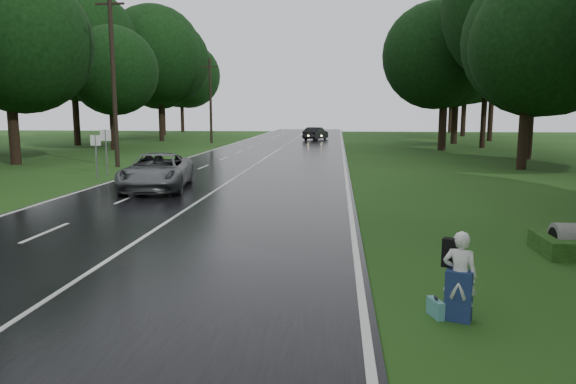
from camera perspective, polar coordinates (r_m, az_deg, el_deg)
The scene contains 17 objects.
ground at distance 13.62m, azimuth -17.92°, elevation -6.54°, with size 160.00×160.00×0.00m, color #204514.
road at distance 32.67m, azimuth -4.03°, elevation 2.63°, with size 12.00×140.00×0.04m, color black.
lane_center at distance 32.66m, azimuth -4.03°, elevation 2.67°, with size 0.12×140.00×0.01m, color silver.
grey_car at distance 24.14m, azimuth -14.00°, elevation 2.18°, with size 2.64×5.74×1.59m, color #525658.
far_car at distance 63.90m, azimuth 3.02°, elevation 6.33°, with size 1.62×4.65×1.53m, color black.
hitchhiker at distance 9.37m, azimuth 18.01°, elevation -8.93°, with size 0.66×0.63×1.54m.
suitcase at distance 9.56m, azimuth 15.65°, elevation -12.00°, with size 0.13×0.43×0.31m, color teal.
utility_pole_mid at distance 35.00m, azimuth -17.93°, elevation 2.60°, with size 1.80×0.28×10.99m, color black, non-canonical shape.
utility_pole_far at distance 58.79m, azimuth -8.27°, elevation 5.26°, with size 1.80×0.28×9.13m, color black, non-canonical shape.
road_sign_a at distance 29.37m, azimuth -19.90°, elevation 1.40°, with size 0.54×0.10×2.26m, color white, non-canonical shape.
road_sign_b at distance 30.47m, azimuth -18.93°, elevation 1.70°, with size 0.60×0.10×2.49m, color white, non-canonical shape.
tree_left_d at distance 39.26m, azimuth -27.31°, elevation 2.68°, with size 8.56×8.56×13.38m, color black, non-canonical shape.
tree_left_e at distance 50.58m, azimuth -18.29°, elevation 4.35°, with size 7.80×7.80×12.18m, color black, non-canonical shape.
tree_left_f at distance 64.20m, azimuth -13.48°, elevation 5.40°, with size 10.56×10.56×16.50m, color black, non-canonical shape.
tree_right_d at distance 34.87m, azimuth 23.88°, elevation 2.26°, with size 8.25×8.25×12.89m, color black, non-canonical shape.
tree_right_e at distance 49.51m, azimuth 16.26°, elevation 4.36°, with size 9.22×9.22×14.40m, color black, non-canonical shape.
tree_right_f at distance 59.80m, azimuth 17.46°, elevation 5.00°, with size 9.85×9.85×15.39m, color black, non-canonical shape.
Camera 1 is at (5.31, -12.04, 3.49)m, focal length 32.88 mm.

